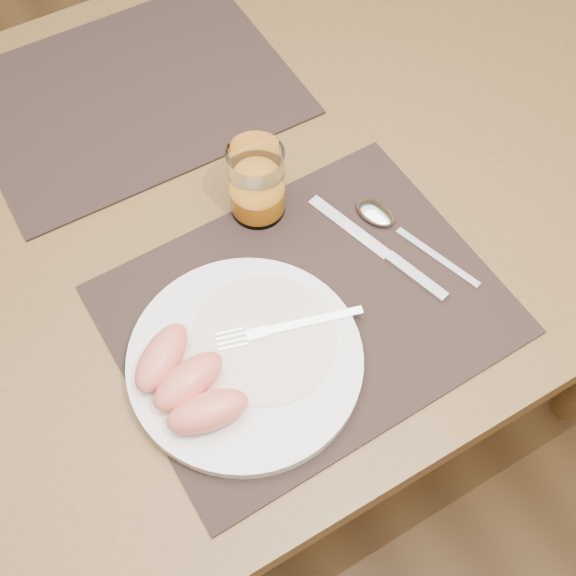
{
  "coord_description": "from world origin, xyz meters",
  "views": [
    {
      "loc": [
        -0.21,
        -0.58,
        1.51
      ],
      "look_at": [
        0.01,
        -0.19,
        0.77
      ],
      "focal_mm": 45.0,
      "sensor_mm": 36.0,
      "label": 1
    }
  ],
  "objects_px": {
    "fork": "(277,329)",
    "spoon": "(384,219)",
    "juice_glass": "(257,185)",
    "placemat_near": "(307,309)",
    "plate": "(245,360)",
    "table": "(213,230)",
    "placemat_far": "(133,93)",
    "knife": "(388,255)"
  },
  "relations": [
    {
      "from": "juice_glass",
      "to": "fork",
      "type": "bearing_deg",
      "value": -112.28
    },
    {
      "from": "plate",
      "to": "knife",
      "type": "bearing_deg",
      "value": 10.04
    },
    {
      "from": "juice_glass",
      "to": "placemat_near",
      "type": "bearing_deg",
      "value": -98.04
    },
    {
      "from": "placemat_far",
      "to": "juice_glass",
      "type": "distance_m",
      "value": 0.29
    },
    {
      "from": "plate",
      "to": "knife",
      "type": "relative_size",
      "value": 1.25
    },
    {
      "from": "spoon",
      "to": "juice_glass",
      "type": "bearing_deg",
      "value": 142.38
    },
    {
      "from": "spoon",
      "to": "knife",
      "type": "bearing_deg",
      "value": -119.6
    },
    {
      "from": "plate",
      "to": "juice_glass",
      "type": "xyz_separation_m",
      "value": [
        0.12,
        0.19,
        0.04
      ]
    },
    {
      "from": "knife",
      "to": "fork",
      "type": "bearing_deg",
      "value": -171.03
    },
    {
      "from": "table",
      "to": "plate",
      "type": "height_order",
      "value": "plate"
    },
    {
      "from": "table",
      "to": "placemat_far",
      "type": "xyz_separation_m",
      "value": [
        -0.01,
        0.22,
        0.09
      ]
    },
    {
      "from": "placemat_near",
      "to": "spoon",
      "type": "xyz_separation_m",
      "value": [
        0.15,
        0.06,
        0.01
      ]
    },
    {
      "from": "plate",
      "to": "spoon",
      "type": "height_order",
      "value": "plate"
    },
    {
      "from": "placemat_near",
      "to": "table",
      "type": "bearing_deg",
      "value": 95.71
    },
    {
      "from": "juice_glass",
      "to": "placemat_far",
      "type": "bearing_deg",
      "value": 101.43
    },
    {
      "from": "table",
      "to": "spoon",
      "type": "bearing_deg",
      "value": -42.23
    },
    {
      "from": "fork",
      "to": "spoon",
      "type": "height_order",
      "value": "fork"
    },
    {
      "from": "plate",
      "to": "spoon",
      "type": "distance_m",
      "value": 0.27
    },
    {
      "from": "fork",
      "to": "juice_glass",
      "type": "bearing_deg",
      "value": 67.72
    },
    {
      "from": "knife",
      "to": "plate",
      "type": "bearing_deg",
      "value": -169.96
    },
    {
      "from": "table",
      "to": "placemat_near",
      "type": "height_order",
      "value": "placemat_near"
    },
    {
      "from": "placemat_near",
      "to": "plate",
      "type": "relative_size",
      "value": 1.67
    },
    {
      "from": "table",
      "to": "juice_glass",
      "type": "distance_m",
      "value": 0.15
    },
    {
      "from": "table",
      "to": "plate",
      "type": "relative_size",
      "value": 5.19
    },
    {
      "from": "placemat_near",
      "to": "knife",
      "type": "height_order",
      "value": "knife"
    },
    {
      "from": "placemat_far",
      "to": "knife",
      "type": "height_order",
      "value": "knife"
    },
    {
      "from": "placemat_near",
      "to": "knife",
      "type": "bearing_deg",
      "value": 5.98
    },
    {
      "from": "placemat_near",
      "to": "placemat_far",
      "type": "xyz_separation_m",
      "value": [
        -0.03,
        0.44,
        0.0
      ]
    },
    {
      "from": "plate",
      "to": "fork",
      "type": "xyz_separation_m",
      "value": [
        0.05,
        0.01,
        0.01
      ]
    },
    {
      "from": "fork",
      "to": "juice_glass",
      "type": "relative_size",
      "value": 1.6
    },
    {
      "from": "knife",
      "to": "juice_glass",
      "type": "xyz_separation_m",
      "value": [
        -0.1,
        0.15,
        0.05
      ]
    },
    {
      "from": "spoon",
      "to": "juice_glass",
      "type": "xyz_separation_m",
      "value": [
        -0.13,
        0.1,
        0.04
      ]
    },
    {
      "from": "plate",
      "to": "knife",
      "type": "height_order",
      "value": "plate"
    },
    {
      "from": "table",
      "to": "plate",
      "type": "xyz_separation_m",
      "value": [
        -0.08,
        -0.25,
        0.1
      ]
    },
    {
      "from": "plate",
      "to": "spoon",
      "type": "relative_size",
      "value": 1.43
    },
    {
      "from": "table",
      "to": "placemat_near",
      "type": "bearing_deg",
      "value": -84.29
    },
    {
      "from": "placemat_near",
      "to": "fork",
      "type": "height_order",
      "value": "fork"
    },
    {
      "from": "placemat_far",
      "to": "plate",
      "type": "relative_size",
      "value": 1.67
    },
    {
      "from": "plate",
      "to": "table",
      "type": "bearing_deg",
      "value": 72.86
    },
    {
      "from": "placemat_far",
      "to": "juice_glass",
      "type": "bearing_deg",
      "value": -78.57
    },
    {
      "from": "fork",
      "to": "placemat_far",
      "type": "bearing_deg",
      "value": 88.02
    },
    {
      "from": "placemat_near",
      "to": "placemat_far",
      "type": "bearing_deg",
      "value": 94.36
    }
  ]
}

